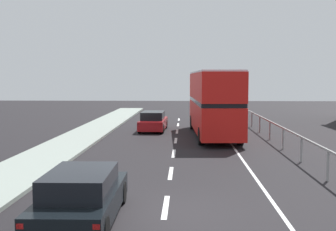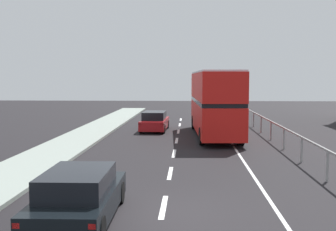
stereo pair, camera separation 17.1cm
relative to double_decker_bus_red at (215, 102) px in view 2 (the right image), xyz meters
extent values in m
cube|color=black|center=(-2.38, -15.80, -2.29)|extent=(73.45, 120.00, 0.10)
cube|color=silver|center=(-2.38, -15.38, -2.24)|extent=(0.16, 2.28, 0.01)
cube|color=silver|center=(-2.38, -10.95, -2.24)|extent=(0.16, 2.28, 0.01)
cube|color=silver|center=(-2.38, -6.52, -2.24)|extent=(0.16, 2.28, 0.01)
cube|color=silver|center=(-2.38, -2.09, -2.24)|extent=(0.16, 2.28, 0.01)
cube|color=silver|center=(-2.38, 2.33, -2.24)|extent=(0.16, 2.28, 0.01)
cube|color=silver|center=(-2.38, 6.76, -2.24)|extent=(0.16, 2.28, 0.01)
cube|color=silver|center=(-2.38, 11.19, -2.24)|extent=(0.16, 2.28, 0.01)
cube|color=silver|center=(0.82, -6.80, -2.24)|extent=(0.12, 46.00, 0.01)
cube|color=gray|center=(3.34, -6.80, -1.12)|extent=(0.08, 42.00, 0.08)
cylinder|color=gray|center=(3.34, -12.05, -1.68)|extent=(0.10, 0.10, 1.12)
cylinder|color=gray|center=(3.34, -8.55, -1.68)|extent=(0.10, 0.10, 1.12)
cylinder|color=gray|center=(3.34, -5.05, -1.68)|extent=(0.10, 0.10, 1.12)
cylinder|color=gray|center=(3.34, -1.55, -1.68)|extent=(0.10, 0.10, 1.12)
cylinder|color=gray|center=(3.34, 1.95, -1.68)|extent=(0.10, 0.10, 1.12)
cylinder|color=gray|center=(3.34, 5.45, -1.68)|extent=(0.10, 0.10, 1.12)
cylinder|color=gray|center=(3.34, 8.95, -1.68)|extent=(0.10, 0.10, 1.12)
cylinder|color=gray|center=(3.34, 12.45, -1.68)|extent=(0.10, 0.10, 1.12)
cube|color=red|center=(0.00, -0.01, -0.99)|extent=(2.91, 10.72, 1.81)
cube|color=black|center=(0.00, -0.01, 0.04)|extent=(2.91, 10.29, 0.24)
cube|color=red|center=(0.00, -0.01, 1.00)|extent=(2.91, 10.72, 1.68)
cube|color=silver|center=(0.00, -0.01, 1.89)|extent=(2.85, 10.50, 0.10)
cube|color=black|center=(-0.25, 5.27, -0.90)|extent=(2.17, 0.14, 1.27)
cube|color=yellow|center=(-0.25, 5.27, 1.42)|extent=(1.45, 0.11, 0.28)
cylinder|color=black|center=(-1.29, 3.84, -1.74)|extent=(0.33, 1.01, 1.00)
cylinder|color=black|center=(0.92, 3.95, -1.74)|extent=(0.33, 1.01, 1.00)
cylinder|color=black|center=(-0.93, -3.76, -1.74)|extent=(0.33, 1.01, 1.00)
cylinder|color=black|center=(1.28, -3.66, -1.74)|extent=(0.33, 1.01, 1.00)
cube|color=black|center=(-4.49, -16.65, -1.75)|extent=(1.88, 4.61, 0.62)
cube|color=black|center=(-4.49, -16.88, -1.16)|extent=(1.63, 2.55, 0.57)
cube|color=red|center=(-5.25, -18.92, -1.60)|extent=(0.16, 0.06, 0.12)
cube|color=red|center=(-3.65, -18.90, -1.60)|extent=(0.16, 0.06, 0.12)
cylinder|color=black|center=(-5.34, -15.08, -1.92)|extent=(0.21, 0.64, 0.64)
cylinder|color=black|center=(-3.70, -15.05, -1.92)|extent=(0.21, 0.64, 0.64)
cylinder|color=black|center=(-5.28, -18.26, -1.92)|extent=(0.21, 0.64, 0.64)
cylinder|color=black|center=(-3.64, -18.23, -1.92)|extent=(0.21, 0.64, 0.64)
cube|color=maroon|center=(-4.08, 2.76, -1.74)|extent=(1.87, 4.47, 0.65)
cube|color=black|center=(-4.09, 2.54, -1.14)|extent=(1.59, 2.48, 0.56)
cube|color=red|center=(-4.92, 0.61, -1.58)|extent=(0.16, 0.07, 0.12)
cube|color=red|center=(-3.40, 0.56, -1.58)|extent=(0.16, 0.07, 0.12)
cylinder|color=black|center=(-4.81, 4.30, -1.92)|extent=(0.22, 0.65, 0.64)
cylinder|color=black|center=(-3.25, 4.24, -1.92)|extent=(0.22, 0.65, 0.64)
cylinder|color=black|center=(-4.92, 1.28, -1.92)|extent=(0.22, 0.65, 0.64)
cylinder|color=black|center=(-3.36, 1.23, -1.92)|extent=(0.22, 0.65, 0.64)
camera|label=1|loc=(-1.83, -27.40, 1.45)|focal=45.45mm
camera|label=2|loc=(-1.66, -27.39, 1.45)|focal=45.45mm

